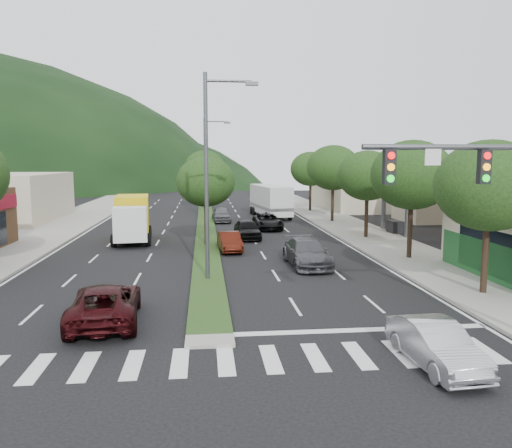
{
  "coord_description": "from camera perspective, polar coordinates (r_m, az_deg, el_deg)",
  "views": [
    {
      "loc": [
        -0.13,
        -16.16,
        5.91
      ],
      "look_at": [
        2.83,
        12.14,
        2.25
      ],
      "focal_mm": 35.0,
      "sensor_mm": 36.0,
      "label": 1
    }
  ],
  "objects": [
    {
      "name": "car_queue_a",
      "position": [
        37.59,
        -1.02,
        -0.6
      ],
      "size": [
        2.0,
        4.37,
        1.45
      ],
      "primitive_type": "imported",
      "rotation": [
        0.0,
        0.0,
        0.07
      ],
      "color": "black",
      "rests_on": "ground"
    },
    {
      "name": "motorhome",
      "position": [
        51.83,
        1.65,
        2.72
      ],
      "size": [
        3.65,
        8.81,
        3.28
      ],
      "rotation": [
        0.0,
        0.0,
        0.13
      ],
      "color": "silver",
      "rests_on": "ground"
    },
    {
      "name": "tree_r_a",
      "position": [
        23.55,
        25.1,
        3.98
      ],
      "size": [
        4.6,
        4.6,
        6.63
      ],
      "color": "black",
      "rests_on": "sidewalk_right"
    },
    {
      "name": "median",
      "position": [
        44.54,
        -5.75,
        -0.26
      ],
      "size": [
        1.6,
        56.0,
        0.12
      ],
      "primitive_type": "cube",
      "color": "#1C3D16",
      "rests_on": "ground"
    },
    {
      "name": "tree_med_near",
      "position": [
        34.19,
        -5.77,
        4.8
      ],
      "size": [
        4.0,
        4.0,
        6.02
      ],
      "color": "black",
      "rests_on": "median"
    },
    {
      "name": "ground",
      "position": [
        17.2,
        -5.31,
        -12.8
      ],
      "size": [
        160.0,
        160.0,
        0.0
      ],
      "primitive_type": "plane",
      "color": "black",
      "rests_on": "ground"
    },
    {
      "name": "suv_maroon",
      "position": [
        19.23,
        -16.83,
        -8.67
      ],
      "size": [
        2.8,
        5.32,
        1.43
      ],
      "primitive_type": "imported",
      "rotation": [
        0.0,
        0.0,
        3.23
      ],
      "color": "black",
      "rests_on": "ground"
    },
    {
      "name": "car_queue_b",
      "position": [
        28.16,
        5.83,
        -3.27
      ],
      "size": [
        2.25,
        5.22,
        1.5
      ],
      "primitive_type": "imported",
      "rotation": [
        0.0,
        0.0,
        0.03
      ],
      "color": "#48484D",
      "rests_on": "ground"
    },
    {
      "name": "tree_r_c",
      "position": [
        38.15,
        12.62,
        5.41
      ],
      "size": [
        4.4,
        4.4,
        6.48
      ],
      "color": "black",
      "rests_on": "sidewalk_right"
    },
    {
      "name": "sidewalk_left",
      "position": [
        43.52,
        -23.12,
        -0.97
      ],
      "size": [
        6.0,
        90.0,
        0.15
      ],
      "primitive_type": "cube",
      "color": "gray",
      "rests_on": "ground"
    },
    {
      "name": "streetlight_mid",
      "position": [
        49.16,
        -5.62,
        6.91
      ],
      "size": [
        2.6,
        0.25,
        10.0
      ],
      "color": "#47494C",
      "rests_on": "ground"
    },
    {
      "name": "car_queue_e",
      "position": [
        48.04,
        -3.99,
        1.1
      ],
      "size": [
        1.85,
        4.24,
        1.42
      ],
      "primitive_type": "imported",
      "rotation": [
        0.0,
        0.0,
        0.04
      ],
      "color": "#57575C",
      "rests_on": "ground"
    },
    {
      "name": "tree_r_e",
      "position": [
        57.46,
        6.25,
        6.27
      ],
      "size": [
        4.6,
        4.6,
        6.71
      ],
      "color": "black",
      "rests_on": "sidewalk_right"
    },
    {
      "name": "crosswalk",
      "position": [
        15.34,
        -5.22,
        -15.35
      ],
      "size": [
        19.0,
        2.2,
        0.01
      ],
      "primitive_type": "cube",
      "color": "silver",
      "rests_on": "ground"
    },
    {
      "name": "tree_med_far",
      "position": [
        60.16,
        -5.88,
        6.43
      ],
      "size": [
        4.8,
        4.8,
        6.94
      ],
      "color": "black",
      "rests_on": "median"
    },
    {
      "name": "box_truck",
      "position": [
        37.57,
        -13.96,
        0.45
      ],
      "size": [
        3.1,
        6.84,
        3.28
      ],
      "rotation": [
        0.0,
        0.0,
        3.24
      ],
      "color": "silver",
      "rests_on": "ground"
    },
    {
      "name": "bldg_left_far",
      "position": [
        53.71,
        -26.56,
        2.7
      ],
      "size": [
        9.0,
        14.0,
        4.6
      ],
      "primitive_type": "cube",
      "color": "beige",
      "rests_on": "ground"
    },
    {
      "name": "streetlight_near",
      "position": [
        24.16,
        -5.21,
        6.52
      ],
      "size": [
        2.6,
        0.25,
        10.0
      ],
      "color": "#47494C",
      "rests_on": "ground"
    },
    {
      "name": "bldg_right_far",
      "position": [
        63.36,
        12.12,
        4.17
      ],
      "size": [
        10.0,
        16.0,
        5.2
      ],
      "primitive_type": "cube",
      "color": "beige",
      "rests_on": "ground"
    },
    {
      "name": "tree_r_b",
      "position": [
        30.67,
        17.41,
        5.36
      ],
      "size": [
        4.8,
        4.8,
        6.94
      ],
      "color": "black",
      "rests_on": "sidewalk_right"
    },
    {
      "name": "gas_canopy",
      "position": [
        42.7,
        20.73,
        5.16
      ],
      "size": [
        12.2,
        8.2,
        5.25
      ],
      "color": "silver",
      "rests_on": "ground"
    },
    {
      "name": "sedan_silver",
      "position": [
        15.62,
        19.84,
        -12.81
      ],
      "size": [
        1.63,
        4.01,
        1.3
      ],
      "primitive_type": "imported",
      "rotation": [
        0.0,
        0.0,
        0.07
      ],
      "color": "silver",
      "rests_on": "ground"
    },
    {
      "name": "sidewalk_right",
      "position": [
        43.44,
        10.99,
        -0.53
      ],
      "size": [
        5.0,
        90.0,
        0.15
      ],
      "primitive_type": "cube",
      "color": "gray",
      "rests_on": "ground"
    },
    {
      "name": "traffic_signal",
      "position": [
        17.3,
        26.04,
        2.39
      ],
      "size": [
        6.12,
        0.4,
        7.0
      ],
      "color": "#47494C",
      "rests_on": "ground"
    },
    {
      "name": "car_queue_d",
      "position": [
        42.76,
        1.35,
        0.28
      ],
      "size": [
        2.32,
        4.83,
        1.33
      ],
      "primitive_type": "imported",
      "rotation": [
        0.0,
        0.0,
        0.03
      ],
      "color": "black",
      "rests_on": "ground"
    },
    {
      "name": "tree_r_d",
      "position": [
        47.73,
        8.81,
        6.37
      ],
      "size": [
        5.0,
        5.0,
        7.17
      ],
      "color": "black",
      "rests_on": "sidewalk_right"
    },
    {
      "name": "car_queue_c",
      "position": [
        32.56,
        -3.03,
        -2.03
      ],
      "size": [
        1.61,
        3.86,
        1.24
      ],
      "primitive_type": "imported",
      "rotation": [
        0.0,
        0.0,
        0.08
      ],
      "color": "#44140B",
      "rests_on": "ground"
    }
  ]
}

